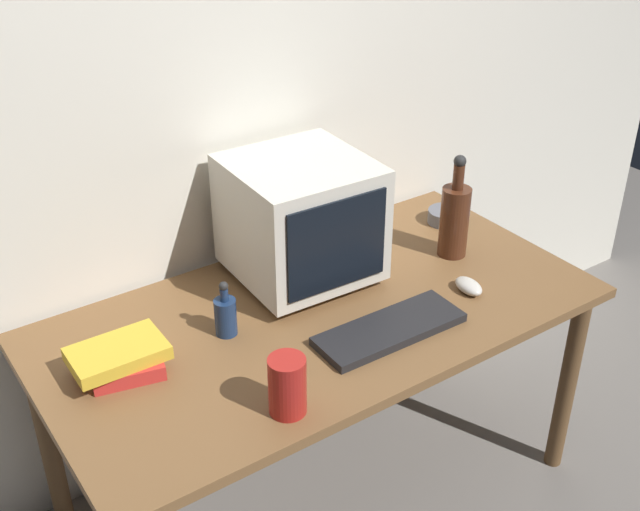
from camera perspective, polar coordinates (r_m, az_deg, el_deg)
name	(u,v)px	position (r m, az deg, el deg)	size (l,w,h in m)	color
ground_plane	(320,490)	(2.71, 0.00, -16.34)	(6.00, 6.00, 0.00)	slate
back_wall	(229,79)	(2.37, -6.49, 12.36)	(4.00, 0.08, 2.50)	silver
desk	(320,334)	(2.30, 0.00, -5.60)	(1.56, 0.80, 0.70)	brown
crt_monitor	(301,220)	(2.31, -1.39, 2.57)	(0.39, 0.40, 0.37)	beige
keyboard	(390,329)	(2.17, 4.97, -5.24)	(0.42, 0.15, 0.02)	black
computer_mouse	(469,286)	(2.37, 10.51, -2.16)	(0.06, 0.10, 0.04)	beige
bottle_tall	(455,218)	(2.50, 9.54, 2.63)	(0.09, 0.09, 0.33)	#472314
bottle_short	(225,315)	(2.15, -6.73, -4.20)	(0.06, 0.06, 0.16)	navy
book_stack	(121,358)	(2.07, -13.94, -7.11)	(0.24, 0.19, 0.08)	red
cd_spindle	(446,216)	(2.73, 8.92, 2.77)	(0.12, 0.12, 0.04)	#595B66
metal_canister	(287,386)	(1.88, -2.34, -9.22)	(0.09, 0.09, 0.15)	#A51E19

